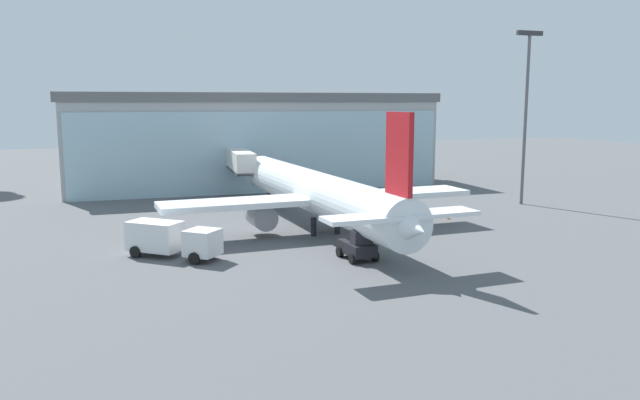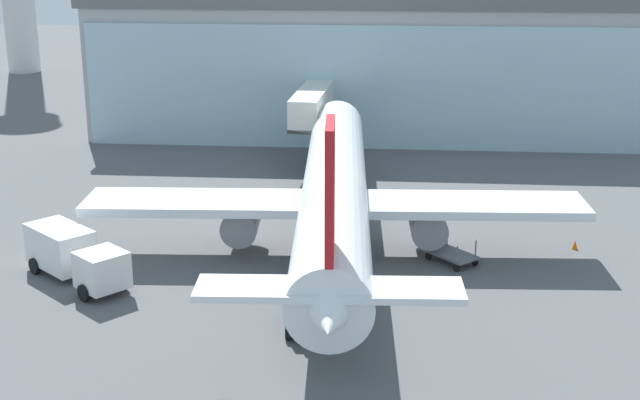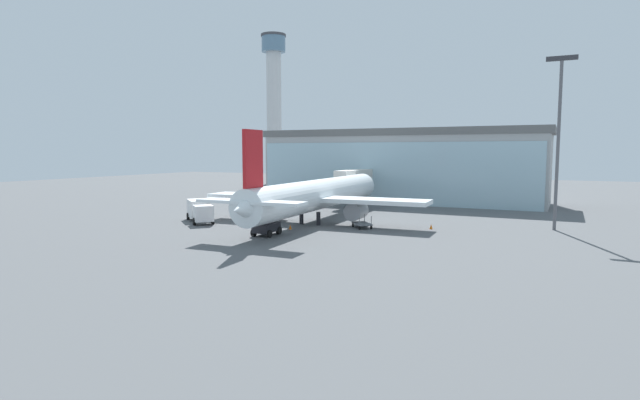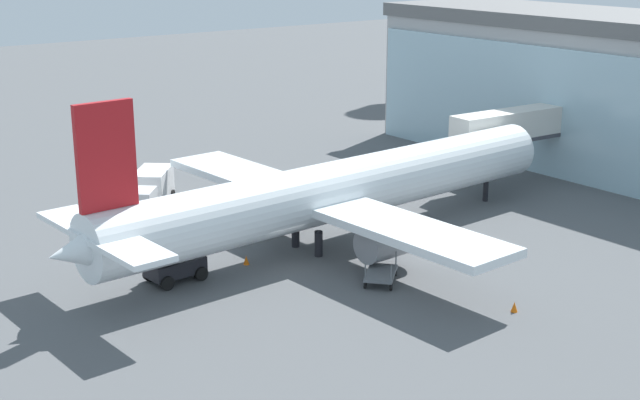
% 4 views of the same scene
% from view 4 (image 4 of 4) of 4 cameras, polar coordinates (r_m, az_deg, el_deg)
% --- Properties ---
extents(ground, '(240.00, 240.00, 0.00)m').
position_cam_4_polar(ground, '(53.13, -2.46, -4.19)').
color(ground, '#545659').
extents(jet_bridge, '(2.91, 11.93, 5.86)m').
position_cam_4_polar(jet_bridge, '(71.33, 12.43, 4.57)').
color(jet_bridge, silver).
rests_on(jet_bridge, ground).
extents(airplane, '(28.57, 38.24, 10.91)m').
position_cam_4_polar(airplane, '(55.62, 0.82, 0.49)').
color(airplane, white).
rests_on(airplane, ground).
extents(catering_truck, '(6.96, 6.44, 2.65)m').
position_cam_4_polar(catering_truck, '(64.22, -10.92, 0.58)').
color(catering_truck, silver).
rests_on(catering_truck, ground).
extents(baggage_cart, '(3.05, 3.16, 1.50)m').
position_cam_4_polar(baggage_cart, '(50.52, 3.91, -4.73)').
color(baggage_cart, slate).
rests_on(baggage_cart, ground).
extents(pushback_tug, '(2.35, 3.32, 2.30)m').
position_cam_4_polar(pushback_tug, '(51.06, -9.38, -4.12)').
color(pushback_tug, black).
rests_on(pushback_tug, ground).
extents(safety_cone_nose, '(0.36, 0.36, 0.55)m').
position_cam_4_polar(safety_cone_nose, '(53.29, -4.74, -3.85)').
color(safety_cone_nose, orange).
rests_on(safety_cone_nose, ground).
extents(safety_cone_wingtip, '(0.36, 0.36, 0.55)m').
position_cam_4_polar(safety_cone_wingtip, '(47.72, 12.33, -6.70)').
color(safety_cone_wingtip, orange).
rests_on(safety_cone_wingtip, ground).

